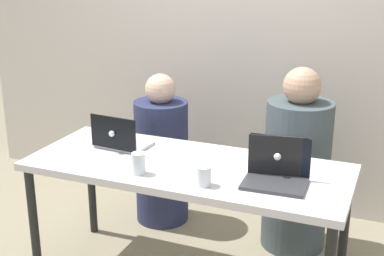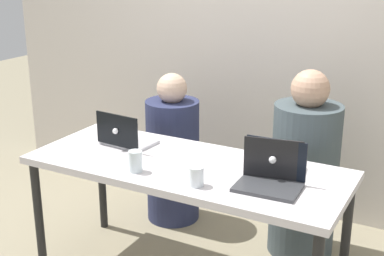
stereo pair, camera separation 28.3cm
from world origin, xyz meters
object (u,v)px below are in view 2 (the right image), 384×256
object	(u,v)px
person_on_left	(173,156)
laptop_front_right	(271,177)
person_on_right	(304,174)
water_glass_left	(136,163)
water_glass_right	(196,177)
laptop_back_left	(125,138)
laptop_back_right	(275,167)

from	to	relation	value
person_on_left	laptop_front_right	distance (m)	1.22
person_on_right	water_glass_left	distance (m)	1.10
water_glass_left	laptop_front_right	bearing A→B (deg)	13.09
water_glass_right	laptop_back_left	bearing A→B (deg)	154.32
water_glass_right	person_on_left	bearing A→B (deg)	126.55
person_on_right	water_glass_right	xyz separation A→B (m)	(-0.28, -0.86, 0.25)
laptop_back_left	water_glass_right	size ratio (longest dim) A/B	3.20
laptop_front_right	water_glass_left	size ratio (longest dim) A/B	2.82
laptop_front_right	water_glass_left	bearing A→B (deg)	-169.76
person_on_left	laptop_front_right	world-z (taller)	person_on_left
laptop_back_right	laptop_front_right	xyz separation A→B (m)	(0.03, -0.13, -0.00)
laptop_front_right	laptop_back_left	world-z (taller)	laptop_front_right
laptop_front_right	water_glass_right	bearing A→B (deg)	-155.42
laptop_back_right	laptop_back_left	size ratio (longest dim) A/B	1.05
person_on_right	laptop_back_right	size ratio (longest dim) A/B	3.55
laptop_front_right	laptop_back_left	size ratio (longest dim) A/B	1.01
person_on_left	water_glass_right	size ratio (longest dim) A/B	10.75
water_glass_left	laptop_back_left	bearing A→B (deg)	132.77
laptop_back_right	water_glass_right	xyz separation A→B (m)	(-0.29, -0.29, -0.01)
laptop_back_left	water_glass_right	world-z (taller)	laptop_back_left
person_on_left	laptop_back_right	size ratio (longest dim) A/B	3.19
person_on_right	laptop_front_right	size ratio (longest dim) A/B	3.69
person_on_left	water_glass_left	distance (m)	0.95
laptop_front_right	laptop_back_left	bearing A→B (deg)	168.86
laptop_front_right	laptop_back_left	distance (m)	0.95
laptop_back_right	water_glass_right	world-z (taller)	laptop_back_right
person_on_right	laptop_back_left	world-z (taller)	person_on_right
person_on_left	person_on_right	size ratio (longest dim) A/B	0.90
laptop_front_right	person_on_right	bearing A→B (deg)	89.86
laptop_front_right	person_on_left	bearing A→B (deg)	140.94
person_on_right	water_glass_right	bearing A→B (deg)	57.88
person_on_right	laptop_front_right	bearing A→B (deg)	78.69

